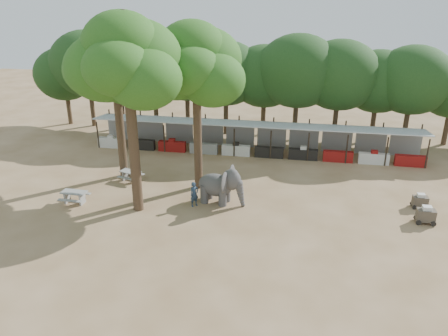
% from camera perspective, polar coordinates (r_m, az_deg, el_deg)
% --- Properties ---
extents(ground, '(100.00, 100.00, 0.00)m').
position_cam_1_polar(ground, '(25.35, 0.21, -8.55)').
color(ground, brown).
rests_on(ground, ground).
extents(vendor_stalls, '(28.00, 2.99, 2.80)m').
position_cam_1_polar(vendor_stalls, '(37.41, 3.93, 3.74)').
color(vendor_stalls, '#AAAEB2').
rests_on(vendor_stalls, ground).
extents(yard_tree_left, '(7.10, 6.90, 11.02)m').
position_cam_1_polar(yard_tree_left, '(31.81, -14.22, 12.90)').
color(yard_tree_left, '#332316').
rests_on(yard_tree_left, ground).
extents(yard_tree_center, '(7.10, 6.90, 12.04)m').
position_cam_1_polar(yard_tree_center, '(25.94, -12.71, 13.35)').
color(yard_tree_center, '#332316').
rests_on(yard_tree_center, ground).
extents(yard_tree_back, '(7.10, 6.90, 11.36)m').
position_cam_1_polar(yard_tree_back, '(28.86, -3.86, 13.31)').
color(yard_tree_back, '#332316').
rests_on(yard_tree_back, ground).
extents(backdrop_trees, '(46.46, 5.95, 8.33)m').
position_cam_1_polar(backdrop_trees, '(41.33, 4.93, 11.67)').
color(backdrop_trees, '#332316').
rests_on(backdrop_trees, ground).
extents(elephant, '(3.34, 2.49, 2.49)m').
position_cam_1_polar(elephant, '(28.31, -0.41, -2.27)').
color(elephant, '#3C3A3A').
rests_on(elephant, ground).
extents(handler, '(0.70, 0.71, 1.66)m').
position_cam_1_polar(handler, '(28.11, -3.90, -3.44)').
color(handler, '#26384C').
rests_on(handler, ground).
extents(picnic_table_near, '(1.68, 1.52, 0.82)m').
position_cam_1_polar(picnic_table_near, '(30.18, -18.95, -3.43)').
color(picnic_table_near, gray).
rests_on(picnic_table_near, ground).
extents(picnic_table_far, '(1.85, 1.75, 0.76)m').
position_cam_1_polar(picnic_table_far, '(32.59, -12.09, -0.84)').
color(picnic_table_far, gray).
rests_on(picnic_table_far, ground).
extents(cart_front, '(1.15, 0.75, 1.12)m').
position_cam_1_polar(cart_front, '(28.79, 24.87, -5.56)').
color(cart_front, '#3D3328').
rests_on(cart_front, ground).
extents(cart_back, '(1.03, 0.70, 0.98)m').
position_cam_1_polar(cart_back, '(30.65, 24.24, -3.93)').
color(cart_back, '#3D3328').
rests_on(cart_back, ground).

